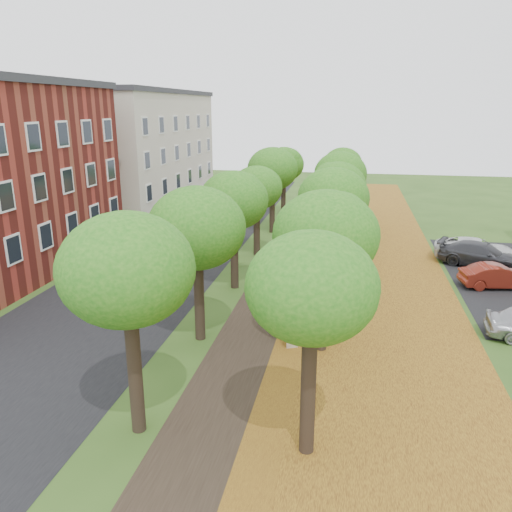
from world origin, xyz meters
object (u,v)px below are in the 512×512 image
at_px(car_red, 498,276).
at_px(car_white, 477,250).
at_px(car_grey, 481,255).
at_px(bench, 285,331).

distance_m(car_red, car_white, 4.79).
height_order(car_red, car_white, car_white).
height_order(car_grey, car_white, car_grey).
xyz_separation_m(bench, car_white, (9.85, 12.81, 0.28)).
relative_size(car_red, car_grey, 0.78).
xyz_separation_m(bench, car_grey, (9.85, 11.66, 0.30)).
height_order(bench, car_grey, car_grey).
height_order(car_red, car_grey, car_grey).
xyz_separation_m(car_red, car_white, (0.00, 4.79, 0.06)).
bearing_deg(bench, car_grey, -64.69).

